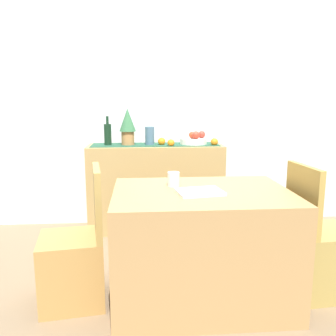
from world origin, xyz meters
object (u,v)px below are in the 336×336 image
(wine_bottle, at_px, (108,134))
(coffee_cup, at_px, (173,179))
(chair_near_window, at_px, (74,264))
(fruit_bowl, at_px, (193,141))
(sideboard_console, at_px, (156,188))
(chair_by_corner, at_px, (321,255))
(dining_table, at_px, (201,245))
(potted_plant, at_px, (128,125))
(open_book, at_px, (200,192))
(ceramic_vase, at_px, (150,136))

(wine_bottle, distance_m, coffee_cup, 1.32)
(chair_near_window, bearing_deg, coffee_cup, 11.86)
(fruit_bowl, distance_m, coffee_cup, 1.24)
(sideboard_console, height_order, chair_by_corner, chair_by_corner)
(chair_by_corner, bearing_deg, coffee_cup, 171.92)
(fruit_bowl, distance_m, chair_by_corner, 1.64)
(dining_table, bearing_deg, coffee_cup, 140.64)
(coffee_cup, bearing_deg, wine_bottle, 114.25)
(sideboard_console, xyz_separation_m, dining_table, (0.24, -1.33, -0.07))
(potted_plant, bearing_deg, open_book, -70.72)
(sideboard_console, bearing_deg, potted_plant, -180.00)
(sideboard_console, xyz_separation_m, chair_by_corner, (1.08, -1.33, -0.17))
(potted_plant, bearing_deg, fruit_bowl, 0.00)
(ceramic_vase, height_order, chair_near_window, ceramic_vase)
(sideboard_console, relative_size, open_book, 4.78)
(sideboard_console, relative_size, coffee_cup, 13.83)
(ceramic_vase, bearing_deg, wine_bottle, 180.00)
(sideboard_console, xyz_separation_m, potted_plant, (-0.27, -0.00, 0.64))
(wine_bottle, bearing_deg, coffee_cup, -65.75)
(potted_plant, distance_m, chair_by_corner, 2.06)
(sideboard_console, relative_size, chair_by_corner, 1.49)
(potted_plant, distance_m, coffee_cup, 1.27)
(wine_bottle, distance_m, open_book, 1.57)
(fruit_bowl, relative_size, potted_plant, 0.74)
(fruit_bowl, bearing_deg, potted_plant, -180.00)
(chair_by_corner, bearing_deg, chair_near_window, 179.87)
(coffee_cup, bearing_deg, chair_by_corner, -8.08)
(sideboard_console, bearing_deg, chair_near_window, -114.00)
(chair_by_corner, bearing_deg, wine_bottle, 139.16)
(potted_plant, height_order, dining_table, potted_plant)
(ceramic_vase, xyz_separation_m, chair_near_window, (-0.54, -1.33, -0.70))
(wine_bottle, bearing_deg, ceramic_vase, 0.00)
(dining_table, height_order, chair_near_window, chair_near_window)
(fruit_bowl, bearing_deg, coffee_cup, -104.53)
(potted_plant, xyz_separation_m, dining_table, (0.51, -1.33, -0.70))
(sideboard_console, relative_size, wine_bottle, 4.68)
(potted_plant, xyz_separation_m, coffee_cup, (0.34, -1.19, -0.28))
(dining_table, bearing_deg, fruit_bowl, 84.16)
(open_book, xyz_separation_m, chair_by_corner, (0.86, 0.06, -0.48))
(dining_table, xyz_separation_m, coffee_cup, (-0.17, 0.14, 0.42))
(potted_plant, bearing_deg, chair_by_corner, -44.70)
(ceramic_vase, relative_size, chair_by_corner, 0.20)
(dining_table, bearing_deg, chair_by_corner, -0.10)
(fruit_bowl, relative_size, open_book, 0.95)
(wine_bottle, relative_size, chair_near_window, 0.32)
(potted_plant, height_order, chair_near_window, potted_plant)
(fruit_bowl, bearing_deg, open_book, -96.63)
(open_book, distance_m, coffee_cup, 0.25)
(potted_plant, xyz_separation_m, chair_near_window, (-0.32, -1.33, -0.81))
(potted_plant, relative_size, chair_by_corner, 0.40)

